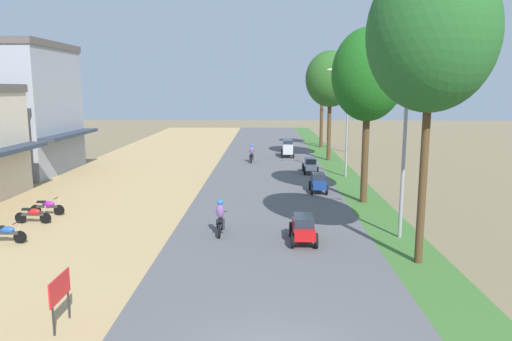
{
  "coord_description": "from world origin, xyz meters",
  "views": [
    {
      "loc": [
        -0.18,
        -10.21,
        6.66
      ],
      "look_at": [
        -0.81,
        18.31,
        1.72
      ],
      "focal_mm": 33.52,
      "sensor_mm": 36.0,
      "label": 1
    }
  ],
  "objects_px": {
    "streetlamp_mid": "(347,114)",
    "streetlamp_near": "(405,140)",
    "parked_motorbike_third": "(48,206)",
    "car_sedan_red": "(303,227)",
    "utility_pole_near": "(348,111)",
    "car_van_silver": "(288,147)",
    "motorbike_ahead_third": "(252,154)",
    "car_hatchback_blue": "(318,182)",
    "car_sedan_white": "(310,165)",
    "median_tree_fourth": "(322,84)",
    "median_tree_third": "(330,79)",
    "parked_motorbike_nearest": "(6,232)",
    "parked_motorbike_second": "(33,214)",
    "median_tree_nearest": "(432,34)",
    "motorbike_ahead_second": "(221,218)",
    "median_tree_second": "(368,75)",
    "street_signboard": "(60,291)"
  },
  "relations": [
    {
      "from": "streetlamp_mid",
      "to": "car_van_silver",
      "type": "xyz_separation_m",
      "value": [
        -3.95,
        10.24,
        -3.7
      ]
    },
    {
      "from": "streetlamp_mid",
      "to": "car_sedan_red",
      "type": "distance_m",
      "value": 16.8
    },
    {
      "from": "car_hatchback_blue",
      "to": "car_sedan_white",
      "type": "relative_size",
      "value": 0.89
    },
    {
      "from": "streetlamp_mid",
      "to": "motorbike_ahead_third",
      "type": "relative_size",
      "value": 4.52
    },
    {
      "from": "median_tree_fourth",
      "to": "car_van_silver",
      "type": "distance_m",
      "value": 10.72
    },
    {
      "from": "car_van_silver",
      "to": "streetlamp_mid",
      "type": "bearing_deg",
      "value": -68.92
    },
    {
      "from": "parked_motorbike_nearest",
      "to": "motorbike_ahead_second",
      "type": "distance_m",
      "value": 9.21
    },
    {
      "from": "median_tree_second",
      "to": "motorbike_ahead_third",
      "type": "relative_size",
      "value": 5.53
    },
    {
      "from": "median_tree_nearest",
      "to": "streetlamp_mid",
      "type": "relative_size",
      "value": 1.39
    },
    {
      "from": "streetlamp_mid",
      "to": "car_hatchback_blue",
      "type": "height_order",
      "value": "streetlamp_mid"
    },
    {
      "from": "parked_motorbike_nearest",
      "to": "streetlamp_mid",
      "type": "bearing_deg",
      "value": 43.23
    },
    {
      "from": "parked_motorbike_third",
      "to": "car_sedan_white",
      "type": "xyz_separation_m",
      "value": [
        14.89,
        12.87,
        0.19
      ]
    },
    {
      "from": "parked_motorbike_third",
      "to": "median_tree_third",
      "type": "distance_m",
      "value": 27.15
    },
    {
      "from": "streetlamp_near",
      "to": "utility_pole_near",
      "type": "xyz_separation_m",
      "value": [
        2.48,
        29.3,
        -0.1
      ]
    },
    {
      "from": "car_hatchback_blue",
      "to": "parked_motorbike_third",
      "type": "bearing_deg",
      "value": -158.37
    },
    {
      "from": "median_tree_nearest",
      "to": "median_tree_third",
      "type": "bearing_deg",
      "value": 90.21
    },
    {
      "from": "streetlamp_near",
      "to": "utility_pole_near",
      "type": "distance_m",
      "value": 29.41
    },
    {
      "from": "street_signboard",
      "to": "median_tree_second",
      "type": "relative_size",
      "value": 0.15
    },
    {
      "from": "parked_motorbike_third",
      "to": "car_van_silver",
      "type": "relative_size",
      "value": 0.75
    },
    {
      "from": "median_tree_fourth",
      "to": "car_sedan_red",
      "type": "xyz_separation_m",
      "value": [
        -4.55,
        -33.82,
        -6.32
      ]
    },
    {
      "from": "median_tree_nearest",
      "to": "utility_pole_near",
      "type": "distance_m",
      "value": 32.81
    },
    {
      "from": "motorbike_ahead_second",
      "to": "median_tree_nearest",
      "type": "bearing_deg",
      "value": -22.82
    },
    {
      "from": "parked_motorbike_nearest",
      "to": "streetlamp_mid",
      "type": "xyz_separation_m",
      "value": [
        17.15,
        16.12,
        4.17
      ]
    },
    {
      "from": "motorbike_ahead_second",
      "to": "parked_motorbike_second",
      "type": "bearing_deg",
      "value": 170.23
    },
    {
      "from": "utility_pole_near",
      "to": "car_hatchback_blue",
      "type": "bearing_deg",
      "value": -104.4
    },
    {
      "from": "utility_pole_near",
      "to": "car_van_silver",
      "type": "height_order",
      "value": "utility_pole_near"
    },
    {
      "from": "parked_motorbike_third",
      "to": "median_tree_second",
      "type": "height_order",
      "value": "median_tree_second"
    },
    {
      "from": "median_tree_third",
      "to": "car_sedan_red",
      "type": "xyz_separation_m",
      "value": [
        -4.14,
        -24.04,
        -6.7
      ]
    },
    {
      "from": "parked_motorbike_nearest",
      "to": "car_sedan_red",
      "type": "distance_m",
      "value": 12.77
    },
    {
      "from": "median_tree_fourth",
      "to": "car_sedan_red",
      "type": "bearing_deg",
      "value": -97.66
    },
    {
      "from": "parked_motorbike_third",
      "to": "car_van_silver",
      "type": "distance_m",
      "value": 25.62
    },
    {
      "from": "parked_motorbike_third",
      "to": "streetlamp_mid",
      "type": "relative_size",
      "value": 0.22
    },
    {
      "from": "street_signboard",
      "to": "median_tree_nearest",
      "type": "distance_m",
      "value": 14.7
    },
    {
      "from": "parked_motorbike_nearest",
      "to": "parked_motorbike_second",
      "type": "relative_size",
      "value": 1.0
    },
    {
      "from": "car_sedan_red",
      "to": "motorbike_ahead_second",
      "type": "distance_m",
      "value": 3.81
    },
    {
      "from": "parked_motorbike_second",
      "to": "median_tree_fourth",
      "type": "height_order",
      "value": "median_tree_fourth"
    },
    {
      "from": "utility_pole_near",
      "to": "motorbike_ahead_second",
      "type": "xyz_separation_m",
      "value": [
        -10.53,
        -29.11,
        -3.47
      ]
    },
    {
      "from": "motorbike_ahead_third",
      "to": "utility_pole_near",
      "type": "bearing_deg",
      "value": 38.15
    },
    {
      "from": "streetlamp_mid",
      "to": "streetlamp_near",
      "type": "bearing_deg",
      "value": -90.0
    },
    {
      "from": "median_tree_nearest",
      "to": "median_tree_third",
      "type": "distance_m",
      "value": 26.37
    },
    {
      "from": "utility_pole_near",
      "to": "motorbike_ahead_third",
      "type": "bearing_deg",
      "value": -141.85
    },
    {
      "from": "median_tree_fourth",
      "to": "streetlamp_near",
      "type": "bearing_deg",
      "value": -90.28
    },
    {
      "from": "parked_motorbike_second",
      "to": "median_tree_second",
      "type": "height_order",
      "value": "median_tree_second"
    },
    {
      "from": "parked_motorbike_third",
      "to": "car_sedan_red",
      "type": "relative_size",
      "value": 0.8
    },
    {
      "from": "median_tree_third",
      "to": "streetlamp_near",
      "type": "height_order",
      "value": "median_tree_third"
    },
    {
      "from": "parked_motorbike_third",
      "to": "median_tree_fourth",
      "type": "distance_m",
      "value": 35.07
    },
    {
      "from": "median_tree_fourth",
      "to": "motorbike_ahead_second",
      "type": "xyz_separation_m",
      "value": [
        -8.22,
        -32.79,
        -6.21
      ]
    },
    {
      "from": "median_tree_third",
      "to": "streetlamp_near",
      "type": "relative_size",
      "value": 1.31
    },
    {
      "from": "car_sedan_white",
      "to": "motorbike_ahead_third",
      "type": "distance_m",
      "value": 7.18
    },
    {
      "from": "median_tree_second",
      "to": "utility_pole_near",
      "type": "height_order",
      "value": "median_tree_second"
    }
  ]
}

